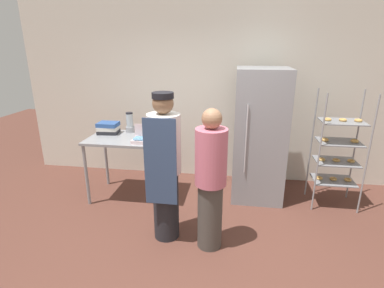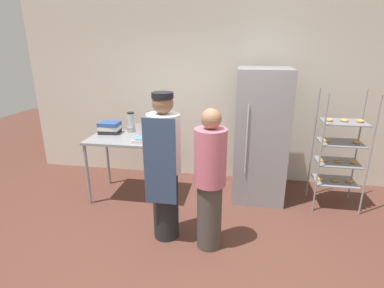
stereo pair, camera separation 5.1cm
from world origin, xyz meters
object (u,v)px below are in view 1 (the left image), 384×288
Objects in this scene: person_customer at (211,180)px; baking_rack at (338,151)px; donut_box at (141,139)px; refrigerator at (259,136)px; blender_pitcher at (130,123)px; binder_stack at (108,128)px; person_baker at (165,167)px.

baking_rack is at bearing 36.48° from person_customer.
refrigerator is at bearing 17.58° from donut_box.
blender_pitcher is (-0.33, 0.49, 0.09)m from donut_box.
person_customer reaches higher than binder_stack.
person_baker is at bearing -152.76° from baking_rack.
binder_stack is 0.20× the size of person_customer.
binder_stack is at bearing -156.73° from blender_pitcher.
refrigerator reaches higher than donut_box.
person_baker is at bearing -55.39° from blender_pitcher.
donut_box is at bearing 141.72° from person_customer.
person_baker is (1.11, -1.06, -0.12)m from binder_stack.
baking_rack is 6.74× the size of donut_box.
person_customer is at bearing -114.03° from refrigerator.
binder_stack is at bearing 136.31° from person_baker.
baking_rack is at bearing 0.88° from binder_stack.
donut_box is at bearing 125.07° from person_baker.
person_baker reaches higher than donut_box.
blender_pitcher is (-1.92, -0.02, 0.11)m from refrigerator.
person_baker is 0.54m from person_customer.
blender_pitcher is 1.45m from person_baker.
blender_pitcher reaches higher than donut_box.
refrigerator is 1.19× the size of person_customer.
refrigerator is 1.63m from person_baker.
person_baker is (-2.16, -1.11, 0.10)m from baking_rack.
person_baker reaches higher than blender_pitcher.
refrigerator is 6.10× the size of binder_stack.
binder_stack is (-3.27, -0.05, 0.21)m from baking_rack.
person_customer is (-1.64, -1.21, 0.01)m from baking_rack.
donut_box is 0.86m from person_baker.
baking_rack is 2.43m from person_baker.
person_customer is at bearing -10.81° from person_baker.
person_customer is (1.01, -0.80, -0.16)m from donut_box.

